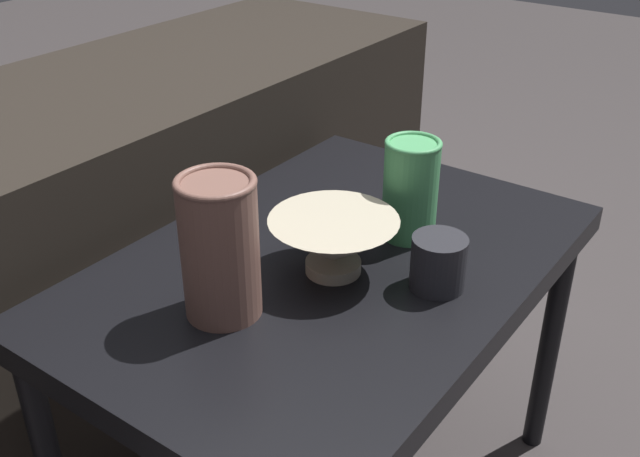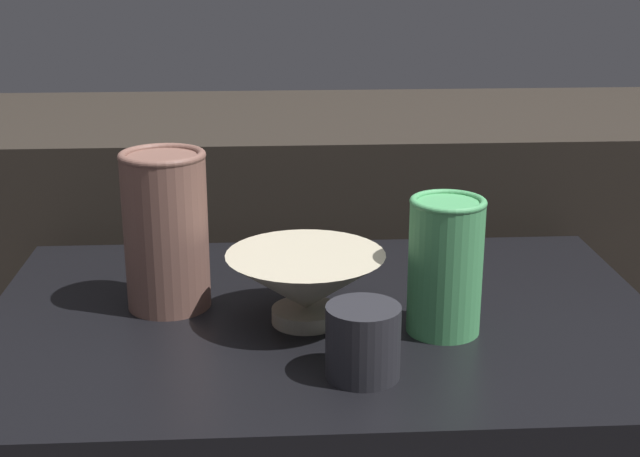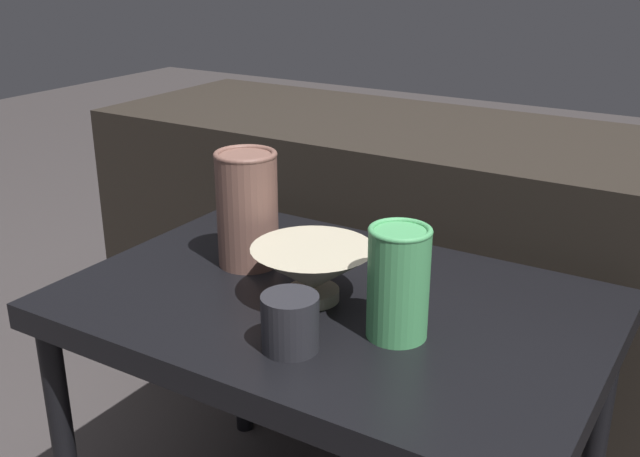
% 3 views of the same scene
% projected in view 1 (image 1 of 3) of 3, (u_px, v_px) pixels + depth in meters
% --- Properties ---
extents(table, '(0.79, 0.53, 0.50)m').
position_uv_depth(table, '(330.00, 290.00, 1.10)').
color(table, black).
rests_on(table, ground_plane).
extents(couch_backdrop, '(1.65, 0.50, 0.64)m').
position_uv_depth(couch_backdrop, '(95.00, 253.00, 1.45)').
color(couch_backdrop, black).
rests_on(couch_backdrop, ground_plane).
extents(bowl, '(0.18, 0.18, 0.08)m').
position_uv_depth(bowl, '(333.00, 242.00, 1.02)').
color(bowl, '#B2A88E').
rests_on(bowl, table).
extents(vase_textured_left, '(0.10, 0.10, 0.19)m').
position_uv_depth(vase_textured_left, '(220.00, 246.00, 0.92)').
color(vase_textured_left, brown).
rests_on(vase_textured_left, table).
extents(vase_colorful_right, '(0.08, 0.08, 0.15)m').
position_uv_depth(vase_colorful_right, '(411.00, 188.00, 1.10)').
color(vase_colorful_right, '#47995B').
rests_on(vase_colorful_right, table).
extents(cup, '(0.07, 0.07, 0.07)m').
position_uv_depth(cup, '(438.00, 263.00, 0.99)').
color(cup, '#232328').
rests_on(cup, table).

